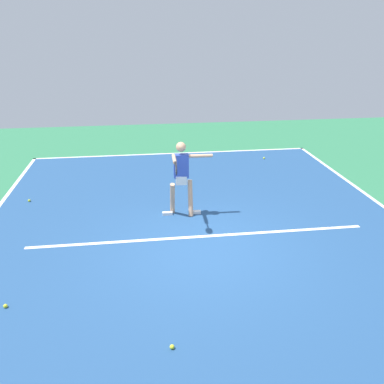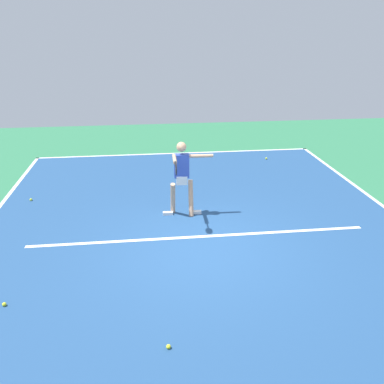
{
  "view_description": "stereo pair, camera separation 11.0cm",
  "coord_description": "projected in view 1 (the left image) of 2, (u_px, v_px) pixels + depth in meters",
  "views": [
    {
      "loc": [
        1.2,
        7.0,
        4.13
      ],
      "look_at": [
        0.14,
        -0.82,
        0.9
      ],
      "focal_mm": 37.58,
      "sensor_mm": 36.0,
      "label": 1
    },
    {
      "loc": [
        1.09,
        7.01,
        4.13
      ],
      "look_at": [
        0.14,
        -0.82,
        0.9
      ],
      "focal_mm": 37.58,
      "sensor_mm": 36.0,
      "label": 2
    }
  ],
  "objects": [
    {
      "name": "court_line_baseline_near",
      "position": [
        174.0,
        153.0,
        14.26
      ],
      "size": [
        9.63,
        0.1,
        0.01
      ],
      "primitive_type": "cube",
      "color": "white",
      "rests_on": "ground_plane"
    },
    {
      "name": "tennis_ball_by_baseline",
      "position": [
        5.0,
        306.0,
        6.38
      ],
      "size": [
        0.07,
        0.07,
        0.07
      ],
      "primitive_type": "sphere",
      "color": "yellow",
      "rests_on": "ground_plane"
    },
    {
      "name": "tennis_ball_near_player",
      "position": [
        264.0,
        158.0,
        13.64
      ],
      "size": [
        0.07,
        0.07,
        0.07
      ],
      "primitive_type": "sphere",
      "color": "#CCE033",
      "rests_on": "ground_plane"
    },
    {
      "name": "ground_plane",
      "position": [
        204.0,
        248.0,
        8.13
      ],
      "size": [
        22.97,
        22.97,
        0.0
      ],
      "primitive_type": "plane",
      "color": "#2D754C"
    },
    {
      "name": "court_surface",
      "position": [
        204.0,
        248.0,
        8.13
      ],
      "size": [
        9.63,
        13.47,
        0.0
      ],
      "primitive_type": "cube",
      "color": "navy",
      "rests_on": "ground_plane"
    },
    {
      "name": "court_line_centre_mark",
      "position": [
        174.0,
        155.0,
        14.07
      ],
      "size": [
        0.1,
        0.3,
        0.01
      ],
      "primitive_type": "cube",
      "color": "white",
      "rests_on": "ground_plane"
    },
    {
      "name": "tennis_ball_near_service_line",
      "position": [
        29.0,
        201.0,
        10.28
      ],
      "size": [
        0.07,
        0.07,
        0.07
      ],
      "primitive_type": "sphere",
      "color": "#CCE033",
      "rests_on": "ground_plane"
    },
    {
      "name": "tennis_ball_centre_court",
      "position": [
        172.0,
        347.0,
        5.56
      ],
      "size": [
        0.07,
        0.07,
        0.07
      ],
      "primitive_type": "sphere",
      "color": "yellow",
      "rests_on": "ground_plane"
    },
    {
      "name": "tennis_player",
      "position": [
        182.0,
        174.0,
        9.18
      ],
      "size": [
        1.18,
        1.23,
        1.79
      ],
      "rotation": [
        0.0,
        0.0,
        -0.03
      ],
      "color": "tan",
      "rests_on": "ground_plane"
    },
    {
      "name": "court_line_service",
      "position": [
        201.0,
        236.0,
        8.57
      ],
      "size": [
        7.22,
        0.1,
        0.01
      ],
      "primitive_type": "cube",
      "color": "white",
      "rests_on": "ground_plane"
    }
  ]
}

